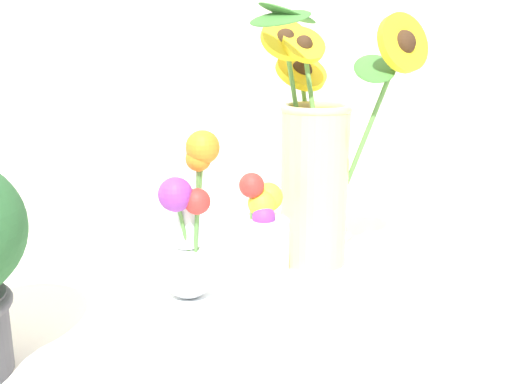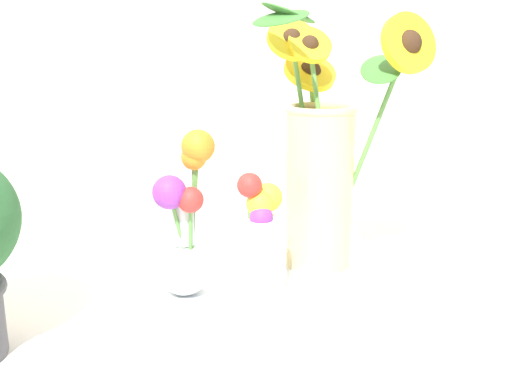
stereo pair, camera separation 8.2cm
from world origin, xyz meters
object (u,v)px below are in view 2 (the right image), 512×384
Objects in this scene: mason_jar_sunflowers at (322,163)px; vase_small_center at (258,241)px; vase_bulb_right at (185,232)px; serving_tray at (256,285)px.

vase_small_center is at bearing -158.25° from mason_jar_sunflowers.
vase_small_center is at bearing -3.36° from vase_bulb_right.
vase_bulb_right is (-0.11, -0.02, 0.10)m from serving_tray.
vase_small_center is (-0.12, -0.05, -0.09)m from mason_jar_sunflowers.
mason_jar_sunflowers is at bearing 21.75° from vase_small_center.
vase_small_center is at bearing -106.10° from serving_tray.
vase_bulb_right reaches higher than vase_small_center.
vase_small_center is 0.10m from vase_bulb_right.
vase_bulb_right is at bearing -167.63° from serving_tray.
serving_tray is 2.62× the size of vase_small_center.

